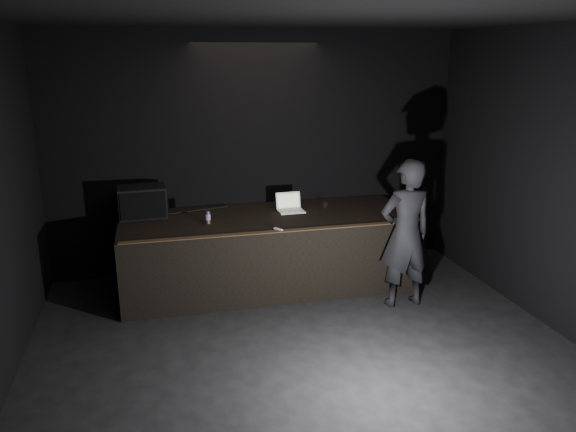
# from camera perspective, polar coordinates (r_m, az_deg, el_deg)

# --- Properties ---
(ground) EXTENTS (7.00, 7.00, 0.00)m
(ground) POSITION_cam_1_polar(r_m,az_deg,el_deg) (5.73, 3.98, -17.33)
(ground) COLOR black
(ground) RESTS_ON ground
(room_walls) EXTENTS (6.10, 7.10, 3.52)m
(room_walls) POSITION_cam_1_polar(r_m,az_deg,el_deg) (4.91, 4.44, 2.75)
(room_walls) COLOR black
(room_walls) RESTS_ON ground
(stage_riser) EXTENTS (4.00, 1.50, 1.00)m
(stage_riser) POSITION_cam_1_polar(r_m,az_deg,el_deg) (7.88, -2.00, -3.51)
(stage_riser) COLOR black
(stage_riser) RESTS_ON ground
(riser_lip) EXTENTS (3.92, 0.10, 0.01)m
(riser_lip) POSITION_cam_1_polar(r_m,az_deg,el_deg) (7.06, -0.85, -1.54)
(riser_lip) COLOR brown
(riser_lip) RESTS_ON stage_riser
(stage_monitor) EXTENTS (0.66, 0.50, 0.42)m
(stage_monitor) POSITION_cam_1_polar(r_m,az_deg,el_deg) (7.89, -14.60, 1.41)
(stage_monitor) COLOR black
(stage_monitor) RESTS_ON stage_riser
(cable) EXTENTS (0.87, 0.22, 0.02)m
(cable) POSITION_cam_1_polar(r_m,az_deg,el_deg) (8.08, -9.02, 0.59)
(cable) COLOR black
(cable) RESTS_ON stage_riser
(laptop) EXTENTS (0.37, 0.33, 0.25)m
(laptop) POSITION_cam_1_polar(r_m,az_deg,el_deg) (7.97, 0.19, 1.00)
(laptop) COLOR white
(laptop) RESTS_ON stage_riser
(beer_can) EXTENTS (0.07, 0.07, 0.17)m
(beer_can) POSITION_cam_1_polar(r_m,az_deg,el_deg) (7.45, -8.14, -0.12)
(beer_can) COLOR silver
(beer_can) RESTS_ON stage_riser
(plastic_cup) EXTENTS (0.07, 0.07, 0.09)m
(plastic_cup) POSITION_cam_1_polar(r_m,az_deg,el_deg) (8.12, 3.79, 1.10)
(plastic_cup) COLOR white
(plastic_cup) RESTS_ON stage_riser
(wii_remote) EXTENTS (0.10, 0.13, 0.03)m
(wii_remote) POSITION_cam_1_polar(r_m,az_deg,el_deg) (7.11, -1.00, -1.36)
(wii_remote) COLOR white
(wii_remote) RESTS_ON stage_riser
(person) EXTENTS (0.72, 0.49, 1.92)m
(person) POSITION_cam_1_polar(r_m,az_deg,el_deg) (7.24, 11.87, -1.80)
(person) COLOR black
(person) RESTS_ON ground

